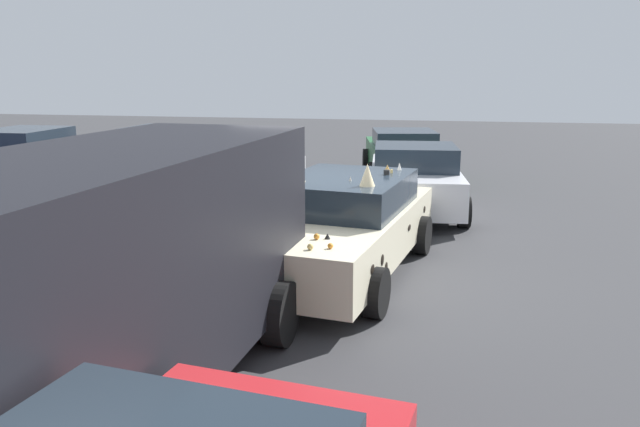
% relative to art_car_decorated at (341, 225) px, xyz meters
% --- Properties ---
extents(ground_plane, '(60.00, 60.00, 0.00)m').
position_rel_art_car_decorated_xyz_m(ground_plane, '(-0.05, 0.01, -0.73)').
color(ground_plane, '#38383A').
extents(art_car_decorated, '(4.86, 2.59, 1.72)m').
position_rel_art_car_decorated_xyz_m(art_car_decorated, '(0.00, 0.00, 0.00)').
color(art_car_decorated, beige).
rests_on(art_car_decorated, ground).
extents(parked_van_behind_right, '(5.43, 2.46, 2.30)m').
position_rel_art_car_decorated_xyz_m(parked_van_behind_right, '(-4.13, 1.31, 0.55)').
color(parked_van_behind_right, black).
rests_on(parked_van_behind_right, ground).
extents(parked_sedan_near_right, '(4.67, 2.61, 1.39)m').
position_rel_art_car_decorated_xyz_m(parked_sedan_near_right, '(8.37, -0.24, -0.02)').
color(parked_sedan_near_right, '#1E602D').
rests_on(parked_sedan_near_right, ground).
extents(parked_sedan_far_left, '(4.65, 2.18, 1.52)m').
position_rel_art_car_decorated_xyz_m(parked_sedan_far_left, '(4.85, 9.05, 0.03)').
color(parked_sedan_far_left, navy).
rests_on(parked_sedan_far_left, ground).
extents(parked_sedan_near_left, '(4.23, 2.36, 1.46)m').
position_rel_art_car_decorated_xyz_m(parked_sedan_near_left, '(4.29, -0.81, -0.01)').
color(parked_sedan_near_left, silver).
rests_on(parked_sedan_near_left, ground).
extents(parked_sedan_row_back_center, '(4.48, 1.99, 1.46)m').
position_rel_art_car_decorated_xyz_m(parked_sedan_row_back_center, '(6.85, 6.28, -0.01)').
color(parked_sedan_row_back_center, '#5B1419').
rests_on(parked_sedan_row_back_center, ground).
extents(parked_sedan_far_right, '(4.58, 2.44, 1.40)m').
position_rel_art_car_decorated_xyz_m(parked_sedan_far_right, '(3.72, 3.01, -0.01)').
color(parked_sedan_far_right, silver).
rests_on(parked_sedan_far_right, ground).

